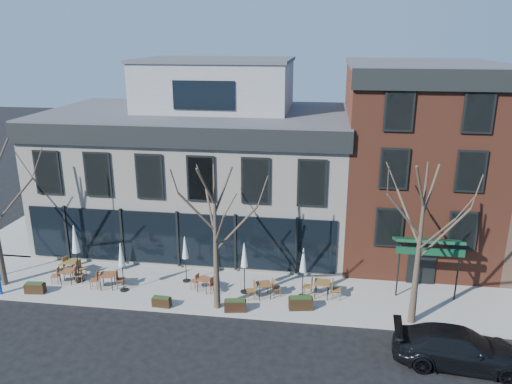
# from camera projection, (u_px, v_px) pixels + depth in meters

# --- Properties ---
(ground) EXTENTS (120.00, 120.00, 0.00)m
(ground) POSITION_uv_depth(u_px,v_px,m) (180.00, 270.00, 27.99)
(ground) COLOR black
(ground) RESTS_ON ground
(sidewalk_front) EXTENTS (33.50, 4.70, 0.15)m
(sidewalk_front) POSITION_uv_depth(u_px,v_px,m) (229.00, 291.00, 25.50)
(sidewalk_front) COLOR gray
(sidewalk_front) RESTS_ON ground
(sidewalk_side) EXTENTS (4.50, 12.00, 0.15)m
(sidewalk_side) POSITION_uv_depth(u_px,v_px,m) (50.00, 221.00, 35.14)
(sidewalk_side) COLOR gray
(sidewalk_side) RESTS_ON ground
(corner_building) EXTENTS (18.39, 10.39, 11.10)m
(corner_building) POSITION_uv_depth(u_px,v_px,m) (201.00, 166.00, 31.35)
(corner_building) COLOR silver
(corner_building) RESTS_ON ground
(red_brick_building) EXTENTS (8.20, 11.78, 11.18)m
(red_brick_building) POSITION_uv_depth(u_px,v_px,m) (414.00, 159.00, 29.25)
(red_brick_building) COLOR brown
(red_brick_building) RESTS_ON ground
(tree_mid) EXTENTS (3.50, 3.55, 7.04)m
(tree_mid) POSITION_uv_depth(u_px,v_px,m) (216.00, 237.00, 22.76)
(tree_mid) COLOR #382B21
(tree_mid) RESTS_ON sidewalk_front
(tree_right) EXTENTS (3.72, 3.77, 7.48)m
(tree_right) POSITION_uv_depth(u_px,v_px,m) (420.00, 243.00, 21.48)
(tree_right) COLOR #382B21
(tree_right) RESTS_ON sidewalk_front
(parked_sedan) EXTENTS (5.29, 2.45, 1.50)m
(parked_sedan) POSITION_uv_depth(u_px,v_px,m) (460.00, 348.00, 19.73)
(parked_sedan) COLOR black
(parked_sedan) RESTS_ON ground
(cafe_set_0) EXTENTS (1.71, 0.78, 0.88)m
(cafe_set_0) POSITION_uv_depth(u_px,v_px,m) (67.00, 275.00, 26.07)
(cafe_set_0) COLOR brown
(cafe_set_0) RESTS_ON sidewalk_front
(cafe_set_1) EXTENTS (1.79, 0.94, 0.92)m
(cafe_set_1) POSITION_uv_depth(u_px,v_px,m) (72.00, 266.00, 27.01)
(cafe_set_1) COLOR brown
(cafe_set_1) RESTS_ON sidewalk_front
(cafe_set_2) EXTENTS (1.86, 0.85, 0.96)m
(cafe_set_2) POSITION_uv_depth(u_px,v_px,m) (107.00, 279.00, 25.52)
(cafe_set_2) COLOR brown
(cafe_set_2) RESTS_ON sidewalk_front
(cafe_set_3) EXTENTS (1.62, 0.87, 0.83)m
(cafe_set_3) POSITION_uv_depth(u_px,v_px,m) (204.00, 283.00, 25.25)
(cafe_set_3) COLOR brown
(cafe_set_3) RESTS_ON sidewalk_front
(cafe_set_4) EXTENTS (1.79, 1.03, 0.92)m
(cafe_set_4) POSITION_uv_depth(u_px,v_px,m) (264.00, 289.00, 24.61)
(cafe_set_4) COLOR brown
(cafe_set_4) RESTS_ON sidewalk_front
(cafe_set_5) EXTENTS (1.92, 0.82, 1.00)m
(cafe_set_5) POSITION_uv_depth(u_px,v_px,m) (322.00, 287.00, 24.65)
(cafe_set_5) COLOR brown
(cafe_set_5) RESTS_ON sidewalk_front
(umbrella_0) EXTENTS (0.50, 0.50, 3.15)m
(umbrella_0) POSITION_uv_depth(u_px,v_px,m) (75.00, 242.00, 25.72)
(umbrella_0) COLOR black
(umbrella_0) RESTS_ON sidewalk_front
(umbrella_1) EXTENTS (0.42, 0.42, 2.63)m
(umbrella_1) POSITION_uv_depth(u_px,v_px,m) (121.00, 257.00, 24.85)
(umbrella_1) COLOR black
(umbrella_1) RESTS_ON sidewalk_front
(umbrella_2) EXTENTS (0.41, 0.41, 2.55)m
(umbrella_2) POSITION_uv_depth(u_px,v_px,m) (185.00, 250.00, 25.82)
(umbrella_2) COLOR black
(umbrella_2) RESTS_ON sidewalk_front
(umbrella_3) EXTENTS (0.44, 0.44, 2.72)m
(umbrella_3) POSITION_uv_depth(u_px,v_px,m) (244.00, 258.00, 24.66)
(umbrella_3) COLOR black
(umbrella_3) RESTS_ON sidewalk_front
(umbrella_4) EXTENTS (0.42, 0.42, 2.62)m
(umbrella_4) POSITION_uv_depth(u_px,v_px,m) (303.00, 263.00, 24.26)
(umbrella_4) COLOR black
(umbrella_4) RESTS_ON sidewalk_front
(planter_0) EXTENTS (1.02, 0.49, 0.55)m
(planter_0) POSITION_uv_depth(u_px,v_px,m) (35.00, 288.00, 25.11)
(planter_0) COLOR black
(planter_0) RESTS_ON sidewalk_front
(planter_1) EXTENTS (0.91, 0.41, 0.50)m
(planter_1) POSITION_uv_depth(u_px,v_px,m) (162.00, 302.00, 23.86)
(planter_1) COLOR black
(planter_1) RESTS_ON sidewalk_front
(planter_2) EXTENTS (1.09, 0.58, 0.58)m
(planter_2) POSITION_uv_depth(u_px,v_px,m) (235.00, 305.00, 23.45)
(planter_2) COLOR black
(planter_2) RESTS_ON sidewalk_front
(planter_3) EXTENTS (1.20, 0.65, 0.64)m
(planter_3) POSITION_uv_depth(u_px,v_px,m) (301.00, 303.00, 23.61)
(planter_3) COLOR black
(planter_3) RESTS_ON sidewalk_front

